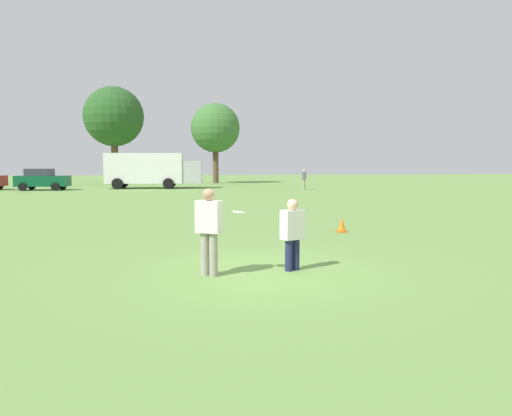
{
  "coord_description": "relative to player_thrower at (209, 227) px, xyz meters",
  "views": [
    {
      "loc": [
        -1.63,
        -9.49,
        2.16
      ],
      "look_at": [
        -0.15,
        0.24,
        1.27
      ],
      "focal_mm": 33.74,
      "sensor_mm": 36.0,
      "label": 1
    }
  ],
  "objects": [
    {
      "name": "player_thrower",
      "position": [
        0.0,
        0.0,
        0.0
      ],
      "size": [
        0.55,
        0.46,
        1.7
      ],
      "color": "gray",
      "rests_on": "ground"
    },
    {
      "name": "traffic_cone",
      "position": [
        4.54,
        5.48,
        -0.73
      ],
      "size": [
        0.32,
        0.32,
        0.48
      ],
      "color": "#D8590C",
      "rests_on": "ground"
    },
    {
      "name": "player_defender",
      "position": [
        1.7,
        0.23,
        -0.15
      ],
      "size": [
        0.52,
        0.43,
        1.46
      ],
      "color": "#1E234C",
      "rests_on": "ground"
    },
    {
      "name": "ground_plane",
      "position": [
        1.14,
        0.27,
        -0.96
      ],
      "size": [
        186.61,
        186.61,
        0.0
      ],
      "primitive_type": "plane",
      "color": "#6B9347"
    },
    {
      "name": "bystander_far_jogger",
      "position": [
        9.97,
        31.55,
        0.03
      ],
      "size": [
        0.45,
        0.55,
        1.75
      ],
      "color": "gray",
      "rests_on": "ground"
    },
    {
      "name": "tree_center_elm",
      "position": [
        -8.19,
        48.2,
        6.63
      ],
      "size": [
        6.79,
        6.79,
        11.04
      ],
      "color": "brown",
      "rests_on": "ground"
    },
    {
      "name": "parked_car_center",
      "position": [
        -12.25,
        33.71,
        -0.03
      ],
      "size": [
        4.3,
        2.42,
        1.82
      ],
      "color": "#0C4C2D",
      "rests_on": "ground"
    },
    {
      "name": "frisbee",
      "position": [
        0.61,
        0.13,
        0.27
      ],
      "size": [
        0.27,
        0.27,
        0.07
      ],
      "color": "white"
    },
    {
      "name": "tree_east_birch",
      "position": [
        3.33,
        47.06,
        5.39
      ],
      "size": [
        5.68,
        5.68,
        9.24
      ],
      "color": "brown",
      "rests_on": "ground"
    },
    {
      "name": "box_truck",
      "position": [
        -3.25,
        35.46,
        0.79
      ],
      "size": [
        8.63,
        3.35,
        3.18
      ],
      "color": "white",
      "rests_on": "ground"
    }
  ]
}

